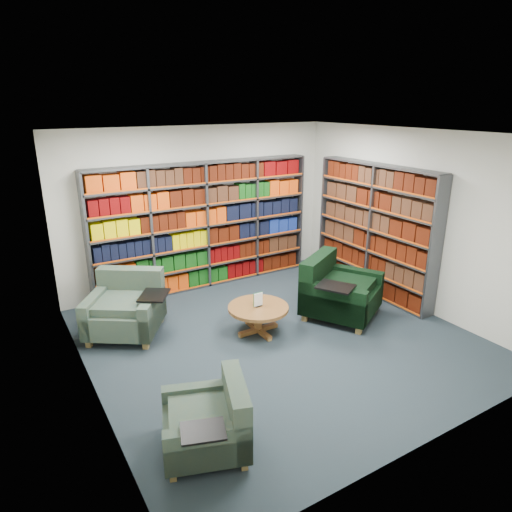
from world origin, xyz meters
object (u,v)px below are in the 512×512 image
chair_teal_left (127,309)px  coffee_table (258,312)px  chair_green_right (335,292)px  chair_teal_front (213,423)px

chair_teal_left → coffee_table: (1.59, -1.01, -0.02)m
chair_green_right → chair_teal_front: (-2.90, -1.65, -0.09)m
chair_teal_left → chair_teal_front: chair_teal_left is taller
coffee_table → chair_green_right: bearing=-5.3°
chair_green_right → chair_teal_front: bearing=-150.4°
chair_green_right → chair_teal_left: bearing=158.7°
chair_teal_front → chair_green_right: bearing=29.6°
chair_teal_left → chair_green_right: size_ratio=0.95×
chair_teal_left → chair_teal_front: (0.02, -2.79, -0.06)m
chair_teal_front → coffee_table: 2.37m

